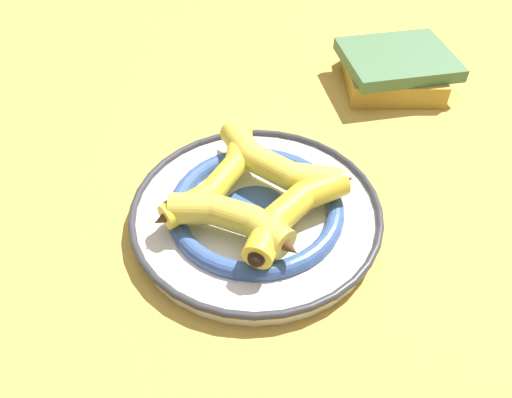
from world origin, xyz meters
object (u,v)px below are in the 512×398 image
object	(u,v)px
banana_d	(217,178)
banana_b	(295,210)
banana_c	(233,219)
book_stack	(395,69)
decorative_bowl	(256,211)
banana_a	(272,162)

from	to	relation	value
banana_d	banana_b	bearing A→B (deg)	-92.92
banana_c	book_stack	bearing A→B (deg)	-102.93
book_stack	banana_b	bearing A→B (deg)	-126.86
banana_c	decorative_bowl	bearing A→B (deg)	-96.56
banana_b	banana_d	distance (m)	0.11
decorative_bowl	banana_b	bearing A→B (deg)	-89.35
banana_d	banana_c	bearing A→B (deg)	-134.11
decorative_bowl	banana_c	distance (m)	0.07
banana_d	decorative_bowl	bearing A→B (deg)	-90.32
banana_a	banana_d	distance (m)	0.08
decorative_bowl	banana_b	world-z (taller)	banana_b
banana_b	banana_d	xyz separation A→B (m)	(-0.01, 0.11, -0.00)
decorative_bowl	banana_a	world-z (taller)	banana_a
banana_d	book_stack	distance (m)	0.41
banana_b	book_stack	size ratio (longest dim) A/B	0.83
banana_d	book_stack	bearing A→B (deg)	-15.97
banana_a	banana_b	distance (m)	0.09
banana_a	banana_c	bearing A→B (deg)	-77.58
banana_b	book_stack	distance (m)	0.40
banana_b	banana_c	world-z (taller)	banana_c
banana_a	banana_d	xyz separation A→B (m)	(-0.06, 0.04, -0.00)
banana_c	book_stack	xyz separation A→B (m)	(0.46, -0.01, -0.02)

